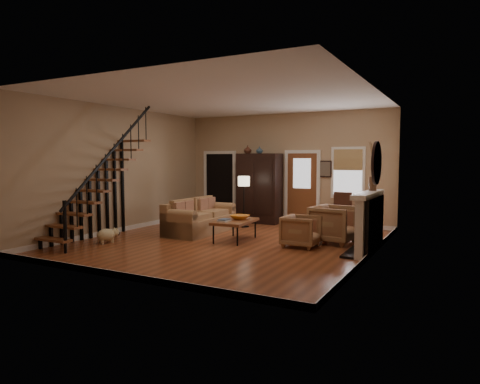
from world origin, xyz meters
The scene contains 15 objects.
room centered at (-0.41, 1.76, 1.51)m, with size 7.00×7.33×3.30m.
staircase centered at (-2.78, -1.30, 1.60)m, with size 0.94×2.80×3.20m, color brown, non-canonical shape.
fireplace centered at (3.13, 0.50, 0.74)m, with size 0.33×1.95×2.30m.
armoire centered at (-0.70, 3.15, 1.05)m, with size 1.30×0.60×2.10m, color black, non-canonical shape.
vase_a centered at (-1.05, 3.05, 2.22)m, with size 0.24×0.24×0.25m, color #4C2619.
vase_b centered at (-0.65, 3.05, 2.21)m, with size 0.20×0.20×0.21m, color #334C60.
sofa centered at (-1.27, 0.76, 0.41)m, with size 0.95×2.20×0.82m, color #996E45, non-canonical shape.
coffee_table centered at (0.05, 0.25, 0.25)m, with size 0.75×1.28×0.49m, color brown, non-canonical shape.
bowl centered at (0.10, 0.40, 0.54)m, with size 0.44×0.44×0.11m, color orange.
books centered at (-0.07, -0.05, 0.52)m, with size 0.23×0.32×0.06m, color beige, non-canonical shape.
armchair_left centered at (1.68, 0.30, 0.35)m, with size 0.74×0.77×0.70m, color brown.
armchair_right centered at (2.20, 1.07, 0.44)m, with size 0.93×0.96×0.87m, color brown.
floor_lamp centered at (-0.70, 2.14, 0.73)m, with size 0.33×0.33×1.45m, color black, non-canonical shape.
side_chair centered at (1.85, 2.95, 0.51)m, with size 0.54×0.54×1.02m, color #391C12, non-canonical shape.
dog centered at (-2.41, -1.44, 0.17)m, with size 0.28×0.48×0.35m, color beige, non-canonical shape.
Camera 1 is at (4.87, -8.55, 1.93)m, focal length 32.00 mm.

